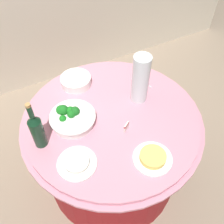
# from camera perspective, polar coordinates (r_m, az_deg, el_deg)

# --- Properties ---
(ground_plane) EXTENTS (6.00, 6.00, 0.00)m
(ground_plane) POSITION_cam_1_polar(r_m,az_deg,el_deg) (2.25, 0.00, -13.09)
(ground_plane) COLOR gray
(buffet_table) EXTENTS (1.16, 1.16, 0.74)m
(buffet_table) POSITION_cam_1_polar(r_m,az_deg,el_deg) (1.93, 0.00, -7.99)
(buffet_table) COLOR maroon
(buffet_table) RESTS_ON ground_plane
(broccoli_bowl) EXTENTS (0.28, 0.28, 0.11)m
(broccoli_bowl) POSITION_cam_1_polar(r_m,az_deg,el_deg) (1.60, -8.83, -1.22)
(broccoli_bowl) COLOR white
(broccoli_bowl) RESTS_ON buffet_table
(plate_stack) EXTENTS (0.21, 0.21, 0.06)m
(plate_stack) POSITION_cam_1_polar(r_m,az_deg,el_deg) (1.83, -7.92, 6.79)
(plate_stack) COLOR white
(plate_stack) RESTS_ON buffet_table
(wine_bottle) EXTENTS (0.07, 0.07, 0.34)m
(wine_bottle) POSITION_cam_1_polar(r_m,az_deg,el_deg) (1.47, -16.13, -3.77)
(wine_bottle) COLOR #11321E
(wine_bottle) RESTS_ON buffet_table
(decorative_fruit_vase) EXTENTS (0.11, 0.11, 0.34)m
(decorative_fruit_vase) POSITION_cam_1_polar(r_m,az_deg,el_deg) (1.64, 6.24, 6.93)
(decorative_fruit_vase) COLOR silver
(decorative_fruit_vase) RESTS_ON buffet_table
(serving_tongs) EXTENTS (0.09, 0.17, 0.01)m
(serving_tongs) POSITION_cam_1_polar(r_m,az_deg,el_deg) (1.85, 6.26, 6.46)
(serving_tongs) COLOR silver
(serving_tongs) RESTS_ON buffet_table
(food_plate_rice) EXTENTS (0.22, 0.22, 0.03)m
(food_plate_rice) POSITION_cam_1_polar(r_m,az_deg,el_deg) (1.45, -7.70, -10.96)
(food_plate_rice) COLOR white
(food_plate_rice) RESTS_ON buffet_table
(food_plate_noodles) EXTENTS (0.22, 0.22, 0.04)m
(food_plate_noodles) POSITION_cam_1_polar(r_m,az_deg,el_deg) (1.46, 8.90, -9.85)
(food_plate_noodles) COLOR white
(food_plate_noodles) RESTS_ON buffet_table
(label_placard_front) EXTENTS (0.05, 0.03, 0.05)m
(label_placard_front) POSITION_cam_1_polar(r_m,az_deg,el_deg) (1.55, 3.16, -3.19)
(label_placard_front) COLOR white
(label_placard_front) RESTS_ON buffet_table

